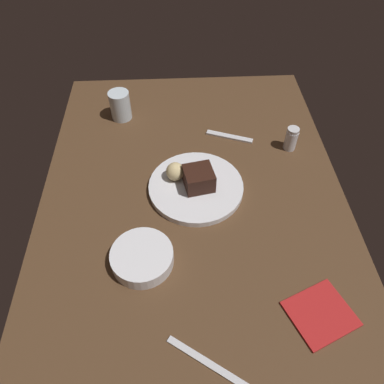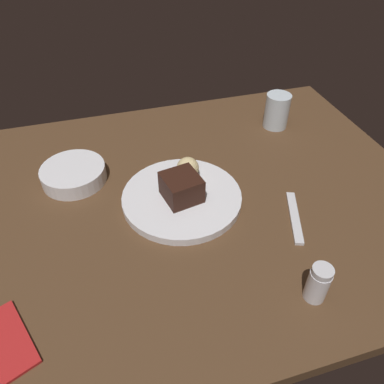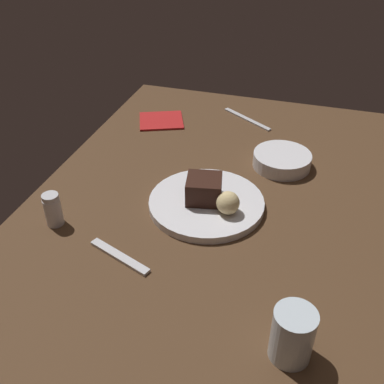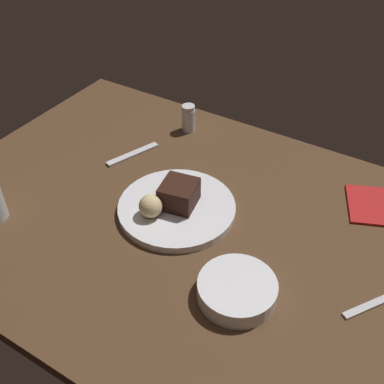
{
  "view_description": "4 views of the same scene",
  "coord_description": "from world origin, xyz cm",
  "px_view_note": "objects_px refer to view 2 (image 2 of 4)",
  "views": [
    {
      "loc": [
        -64.88,
        3.77,
        80.89
      ],
      "look_at": [
        -2.31,
        0.53,
        8.47
      ],
      "focal_mm": 34.52,
      "sensor_mm": 36.0,
      "label": 1
    },
    {
      "loc": [
        -11.35,
        -59.35,
        59.14
      ],
      "look_at": [
        5.63,
        -1.45,
        5.53
      ],
      "focal_mm": 34.54,
      "sensor_mm": 36.0,
      "label": 2
    },
    {
      "loc": [
        83.93,
        20.25,
        66.18
      ],
      "look_at": [
        2.98,
        -4.48,
        5.97
      ],
      "focal_mm": 42.43,
      "sensor_mm": 36.0,
      "label": 3
    },
    {
      "loc": [
        -41.34,
        65.38,
        75.79
      ],
      "look_at": [
        1.22,
        -3.77,
        7.51
      ],
      "focal_mm": 44.84,
      "sensor_mm": 36.0,
      "label": 4
    }
  ],
  "objects_px": {
    "bread_roll": "(188,168)",
    "water_glass": "(277,111)",
    "dessert_spoon": "(294,217)",
    "side_bowl": "(74,174)",
    "salt_shaker": "(318,283)",
    "dessert_plate": "(182,198)",
    "chocolate_cake_slice": "(181,187)"
  },
  "relations": [
    {
      "from": "bread_roll",
      "to": "water_glass",
      "type": "xyz_separation_m",
      "value": [
        0.31,
        0.17,
        0.0
      ]
    },
    {
      "from": "bread_roll",
      "to": "dessert_spoon",
      "type": "xyz_separation_m",
      "value": [
        0.18,
        -0.18,
        -0.04
      ]
    },
    {
      "from": "bread_roll",
      "to": "side_bowl",
      "type": "relative_size",
      "value": 0.34
    },
    {
      "from": "water_glass",
      "to": "side_bowl",
      "type": "xyz_separation_m",
      "value": [
        -0.56,
        -0.09,
        -0.03
      ]
    },
    {
      "from": "side_bowl",
      "to": "dessert_spoon",
      "type": "distance_m",
      "value": 0.51
    },
    {
      "from": "bread_roll",
      "to": "salt_shaker",
      "type": "height_order",
      "value": "salt_shaker"
    },
    {
      "from": "salt_shaker",
      "to": "water_glass",
      "type": "xyz_separation_m",
      "value": [
        0.18,
        0.53,
        0.01
      ]
    },
    {
      "from": "dessert_plate",
      "to": "dessert_spoon",
      "type": "bearing_deg",
      "value": -29.27
    },
    {
      "from": "dessert_plate",
      "to": "chocolate_cake_slice",
      "type": "height_order",
      "value": "chocolate_cake_slice"
    },
    {
      "from": "chocolate_cake_slice",
      "to": "salt_shaker",
      "type": "bearing_deg",
      "value": -61.62
    },
    {
      "from": "water_glass",
      "to": "side_bowl",
      "type": "height_order",
      "value": "water_glass"
    },
    {
      "from": "dessert_plate",
      "to": "bread_roll",
      "type": "distance_m",
      "value": 0.07
    },
    {
      "from": "salt_shaker",
      "to": "side_bowl",
      "type": "height_order",
      "value": "salt_shaker"
    },
    {
      "from": "salt_shaker",
      "to": "dessert_spoon",
      "type": "relative_size",
      "value": 0.51
    },
    {
      "from": "salt_shaker",
      "to": "side_bowl",
      "type": "xyz_separation_m",
      "value": [
        -0.38,
        0.44,
        -0.02
      ]
    },
    {
      "from": "dessert_plate",
      "to": "salt_shaker",
      "type": "relative_size",
      "value": 3.45
    },
    {
      "from": "water_glass",
      "to": "dessert_spoon",
      "type": "relative_size",
      "value": 0.64
    },
    {
      "from": "chocolate_cake_slice",
      "to": "side_bowl",
      "type": "xyz_separation_m",
      "value": [
        -0.22,
        0.15,
        -0.03
      ]
    },
    {
      "from": "dessert_plate",
      "to": "bread_roll",
      "type": "relative_size",
      "value": 5.13
    },
    {
      "from": "bread_roll",
      "to": "dessert_spoon",
      "type": "bearing_deg",
      "value": -43.67
    },
    {
      "from": "dessert_plate",
      "to": "water_glass",
      "type": "bearing_deg",
      "value": 34.3
    },
    {
      "from": "chocolate_cake_slice",
      "to": "side_bowl",
      "type": "relative_size",
      "value": 0.52
    },
    {
      "from": "chocolate_cake_slice",
      "to": "dessert_plate",
      "type": "bearing_deg",
      "value": 73.0
    },
    {
      "from": "water_glass",
      "to": "dessert_spoon",
      "type": "height_order",
      "value": "water_glass"
    },
    {
      "from": "salt_shaker",
      "to": "side_bowl",
      "type": "relative_size",
      "value": 0.51
    },
    {
      "from": "water_glass",
      "to": "dessert_spoon",
      "type": "bearing_deg",
      "value": -109.39
    },
    {
      "from": "chocolate_cake_slice",
      "to": "salt_shaker",
      "type": "xyz_separation_m",
      "value": [
        0.16,
        -0.29,
        -0.01
      ]
    },
    {
      "from": "chocolate_cake_slice",
      "to": "water_glass",
      "type": "xyz_separation_m",
      "value": [
        0.34,
        0.24,
        0.0
      ]
    },
    {
      "from": "side_bowl",
      "to": "dessert_spoon",
      "type": "bearing_deg",
      "value": -30.72
    },
    {
      "from": "dessert_plate",
      "to": "bread_roll",
      "type": "xyz_separation_m",
      "value": [
        0.03,
        0.06,
        0.03
      ]
    },
    {
      "from": "chocolate_cake_slice",
      "to": "salt_shaker",
      "type": "height_order",
      "value": "salt_shaker"
    },
    {
      "from": "dessert_plate",
      "to": "dessert_spoon",
      "type": "xyz_separation_m",
      "value": [
        0.21,
        -0.12,
        -0.01
      ]
    }
  ]
}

